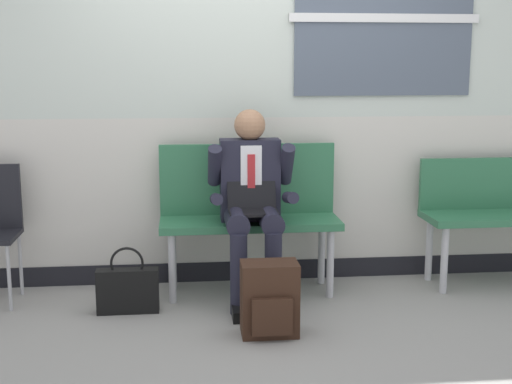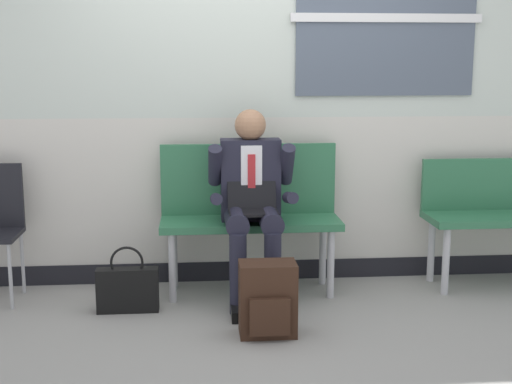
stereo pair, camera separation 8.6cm
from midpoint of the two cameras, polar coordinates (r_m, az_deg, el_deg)
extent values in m
plane|color=gray|center=(4.56, -0.11, -9.59)|extent=(18.00, 18.00, 0.00)
cube|color=beige|center=(4.98, -0.95, 15.25)|extent=(6.16, 0.12, 1.57)
cube|color=beige|center=(5.04, -0.91, 0.24)|extent=(6.16, 0.12, 1.05)
cube|color=black|center=(5.18, -0.89, -6.27)|extent=(6.16, 0.14, 0.14)
cube|color=#4C5666|center=(5.07, 10.06, 13.94)|extent=(1.28, 0.02, 1.08)
cube|color=silver|center=(5.06, 10.09, 13.94)|extent=(1.36, 0.03, 0.06)
cube|color=#2D6B47|center=(4.73, -1.03, -2.56)|extent=(1.22, 0.42, 0.05)
cube|color=#2D6B47|center=(4.85, -1.22, 1.07)|extent=(1.22, 0.04, 0.50)
cylinder|color=#B7B7BC|center=(4.64, -7.46, -6.26)|extent=(0.05, 0.05, 0.47)
cylinder|color=#B7B7BC|center=(4.93, -7.37, -5.25)|extent=(0.05, 0.05, 0.47)
cylinder|color=#B7B7BC|center=(4.73, 5.62, -5.89)|extent=(0.05, 0.05, 0.47)
cylinder|color=#B7B7BC|center=(5.01, 4.93, -4.93)|extent=(0.05, 0.05, 0.47)
cube|color=#2D6B47|center=(5.20, 19.08, -1.95)|extent=(1.08, 0.42, 0.05)
cube|color=#2D6B47|center=(5.32, 18.41, 0.69)|extent=(1.08, 0.04, 0.37)
cylinder|color=#B7B7BC|center=(4.95, 14.78, -5.45)|extent=(0.05, 0.05, 0.47)
cylinder|color=#B7B7BC|center=(5.22, 13.62, -4.56)|extent=(0.05, 0.05, 0.47)
cylinder|color=#1E1E2D|center=(4.50, -2.19, -2.33)|extent=(0.15, 0.40, 0.15)
cylinder|color=#1E1E2D|center=(4.40, -2.00, -6.77)|extent=(0.11, 0.11, 0.52)
cube|color=black|center=(4.42, -1.92, -9.81)|extent=(0.10, 0.26, 0.07)
cylinder|color=#1E1E2D|center=(4.52, 0.59, -2.26)|extent=(0.15, 0.40, 0.15)
cylinder|color=#1E1E2D|center=(4.42, 0.87, -6.69)|extent=(0.11, 0.11, 0.52)
cube|color=black|center=(4.44, 0.95, -9.71)|extent=(0.10, 0.26, 0.07)
cube|color=#1E1E2D|center=(4.67, -1.04, 1.03)|extent=(0.40, 0.18, 0.55)
cube|color=silver|center=(4.57, -0.94, 1.45)|extent=(0.14, 0.01, 0.39)
cube|color=#B22328|center=(4.57, -0.93, 1.06)|extent=(0.05, 0.01, 0.33)
sphere|color=#9E7051|center=(4.63, -1.05, 5.54)|extent=(0.21, 0.21, 0.21)
cylinder|color=#1E1E2D|center=(4.57, -3.97, 2.19)|extent=(0.09, 0.25, 0.30)
cylinder|color=#1E1E2D|center=(4.44, -3.86, -0.59)|extent=(0.08, 0.27, 0.12)
cylinder|color=#1E1E2D|center=(4.61, 2.01, 2.28)|extent=(0.09, 0.25, 0.30)
cylinder|color=#1E1E2D|center=(4.48, 2.29, -0.47)|extent=(0.08, 0.27, 0.12)
cube|color=black|center=(4.47, -0.76, -1.69)|extent=(0.32, 0.22, 0.02)
cube|color=black|center=(4.58, -0.92, 0.00)|extent=(0.32, 0.08, 0.21)
cube|color=#331E14|center=(4.09, 0.54, -8.78)|extent=(0.33, 0.21, 0.44)
cube|color=#331E14|center=(4.00, 0.74, -10.25)|extent=(0.23, 0.04, 0.22)
cube|color=black|center=(4.54, -11.06, -8.01)|extent=(0.39, 0.10, 0.29)
torus|color=black|center=(4.48, -11.14, -5.79)|extent=(0.21, 0.02, 0.21)
cylinder|color=#A5A5AA|center=(4.75, -20.18, -6.67)|extent=(0.02, 0.02, 0.44)
cylinder|color=#A5A5AA|center=(5.04, -19.30, -5.60)|extent=(0.02, 0.02, 0.44)
camera|label=1|loc=(0.04, -90.55, -0.10)|focal=48.53mm
camera|label=2|loc=(0.04, 89.45, 0.10)|focal=48.53mm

